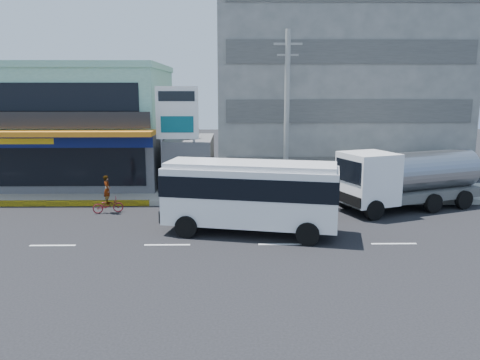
# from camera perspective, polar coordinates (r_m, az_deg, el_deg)

# --- Properties ---
(ground) EXTENTS (120.00, 120.00, 0.00)m
(ground) POSITION_cam_1_polar(r_m,az_deg,el_deg) (20.93, -8.86, -7.83)
(ground) COLOR black
(ground) RESTS_ON ground
(sidewalk) EXTENTS (70.00, 5.00, 0.30)m
(sidewalk) POSITION_cam_1_polar(r_m,az_deg,el_deg) (29.92, 3.17, -1.68)
(sidewalk) COLOR gray
(sidewalk) RESTS_ON ground
(shop_building) EXTENTS (12.40, 11.70, 8.00)m
(shop_building) POSITION_cam_1_polar(r_m,az_deg,el_deg) (35.38, -18.93, 6.02)
(shop_building) COLOR #494A4E
(shop_building) RESTS_ON ground
(concrete_building) EXTENTS (16.00, 12.00, 14.00)m
(concrete_building) POSITION_cam_1_polar(r_m,az_deg,el_deg) (35.34, 10.92, 11.28)
(concrete_building) COLOR gray
(concrete_building) RESTS_ON ground
(gap_structure) EXTENTS (3.00, 6.00, 3.50)m
(gap_structure) POSITION_cam_1_polar(r_m,az_deg,el_deg) (32.13, -6.05, 2.07)
(gap_structure) COLOR #494A4E
(gap_structure) RESTS_ON ground
(satellite_dish) EXTENTS (1.50, 1.50, 0.15)m
(satellite_dish) POSITION_cam_1_polar(r_m,az_deg,el_deg) (30.91, -6.29, 5.12)
(satellite_dish) COLOR slate
(satellite_dish) RESTS_ON gap_structure
(billboard) EXTENTS (2.60, 0.18, 6.90)m
(billboard) POSITION_cam_1_polar(r_m,az_deg,el_deg) (29.07, -7.66, 7.39)
(billboard) COLOR gray
(billboard) RESTS_ON ground
(utility_pole_near) EXTENTS (1.60, 0.30, 10.00)m
(utility_pole_near) POSITION_cam_1_polar(r_m,az_deg,el_deg) (27.24, 5.71, 7.67)
(utility_pole_near) COLOR #999993
(utility_pole_near) RESTS_ON ground
(minibus) EXTENTS (8.47, 4.24, 3.39)m
(minibus) POSITION_cam_1_polar(r_m,az_deg,el_deg) (21.83, 1.29, -1.39)
(minibus) COLOR white
(minibus) RESTS_ON ground
(sedan) EXTENTS (4.73, 2.58, 1.53)m
(sedan) POSITION_cam_1_polar(r_m,az_deg,el_deg) (24.62, -0.40, -2.97)
(sedan) COLOR tan
(sedan) RESTS_ON ground
(tanker_truck) EXTENTS (8.85, 5.34, 3.36)m
(tanker_truck) POSITION_cam_1_polar(r_m,az_deg,el_deg) (27.92, 19.61, 0.24)
(tanker_truck) COLOR white
(tanker_truck) RESTS_ON ground
(motorcycle_rider) EXTENTS (1.73, 1.01, 2.10)m
(motorcycle_rider) POSITION_cam_1_polar(r_m,az_deg,el_deg) (26.73, -15.82, -2.43)
(motorcycle_rider) COLOR maroon
(motorcycle_rider) RESTS_ON ground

